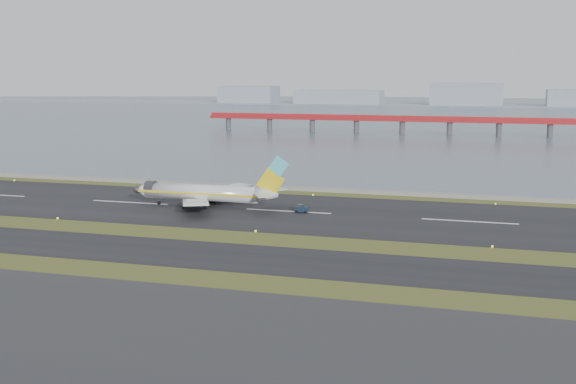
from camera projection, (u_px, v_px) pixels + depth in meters
name	position (u px, v px, depth m)	size (l,w,h in m)	color
ground	(242.00, 241.00, 135.06)	(1000.00, 1000.00, 0.00)	#354217
apron_strip	(78.00, 345.00, 83.03)	(1000.00, 50.00, 0.10)	#2D2D30
taxiway_strip	(218.00, 256.00, 123.70)	(1000.00, 18.00, 0.10)	black
runway_strip	(288.00, 211.00, 163.43)	(1000.00, 45.00, 0.10)	black
seawall	(320.00, 189.00, 191.73)	(1000.00, 2.50, 1.00)	gray
bay_water	(443.00, 113.00, 570.12)	(1400.00, 800.00, 1.30)	#475766
red_pier	(450.00, 121.00, 364.70)	(260.00, 5.00, 10.20)	#AD1D21
far_shoreline	(470.00, 99.00, 716.63)	(1400.00, 80.00, 60.50)	#909BAB
airliner	(207.00, 193.00, 167.79)	(38.52, 32.89, 12.80)	silver
pushback_tug	(302.00, 209.00, 161.97)	(3.05, 1.88, 1.91)	#132335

